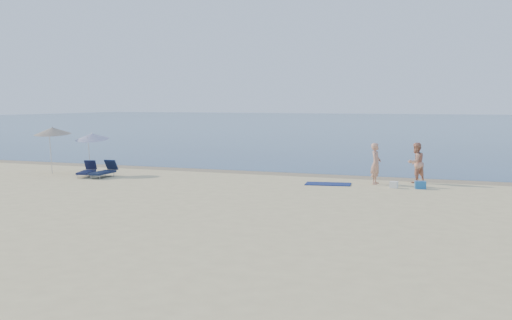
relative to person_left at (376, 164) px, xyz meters
The scene contains 12 objects.
ground 17.75m from the person_left, 104.90° to the right, with size 160.00×160.00×0.00m, color beige.
sea 83.00m from the person_left, 93.15° to the left, with size 240.00×160.00×0.01m, color #0C2A4B.
wet_sand_strip 5.18m from the person_left, 153.54° to the left, with size 240.00×1.60×0.00m, color #847254.
person_left is the anchor object (origin of this frame).
person_right 1.97m from the person_left, 35.11° to the left, with size 0.90×0.70×1.85m, color tan.
beach_towel 2.34m from the person_left, 155.18° to the right, with size 2.01×1.12×0.03m, color #101C50.
white_bag 1.64m from the person_left, 45.78° to the right, with size 0.33×0.28×0.28m, color white.
blue_cooler 2.37m from the person_left, 21.44° to the right, with size 0.46×0.33×0.33m, color #2066AE.
umbrella_near 14.48m from the person_left, behind, with size 1.98×2.01×2.23m.
umbrella_far 16.45m from the person_left, behind, with size 2.06×2.08×2.51m.
lounger_left 14.11m from the person_left, 169.80° to the right, with size 1.13×1.82×0.77m.
lounger_right 13.15m from the person_left, 169.43° to the right, with size 0.74×1.88×0.81m.
Camera 1 is at (10.38, -11.46, 3.72)m, focal length 45.00 mm.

